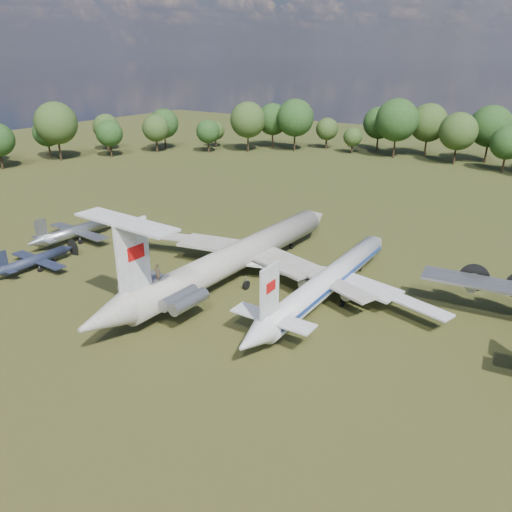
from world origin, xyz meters
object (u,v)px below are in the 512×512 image
Objects in this scene: il62_airliner at (237,261)px; tu104_jet at (328,284)px; person_on_il62 at (158,272)px; small_prop_west at (35,262)px; small_prop_northwest at (75,234)px.

tu104_jet is (12.34, 1.51, -0.52)m from il62_airliner.
tu104_jet is 20.00m from person_on_il62.
small_prop_west is 7.38× the size of person_on_il62.
person_on_il62 is at bearing -17.96° from small_prop_northwest.
small_prop_northwest is at bearing -174.90° from tu104_jet.
il62_airliner reaches higher than small_prop_northwest.
person_on_il62 is (-0.17, -13.60, 3.36)m from il62_airliner.
small_prop_west is 11.03m from small_prop_northwest.
small_prop_west is (-24.14, -13.41, -1.42)m from il62_airliner.
person_on_il62 is (23.97, -0.19, 4.78)m from small_prop_west.
tu104_jet is at bearing 8.29° from small_prop_northwest.
tu104_jet reaches higher than small_prop_northwest.
small_prop_northwest is at bearing -172.39° from il62_airliner.
small_prop_west is at bearing -150.22° from il62_airliner.
person_on_il62 is (-12.51, -15.11, 3.87)m from tu104_jet.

